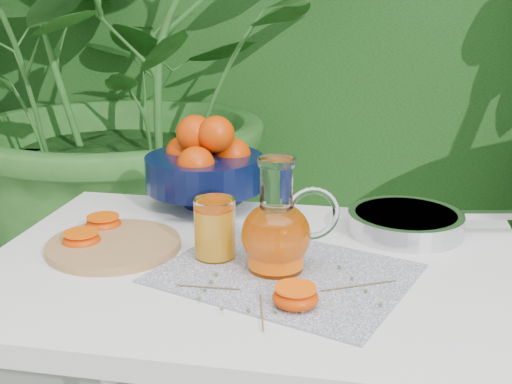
% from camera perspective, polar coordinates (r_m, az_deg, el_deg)
% --- Properties ---
extents(potted_plant_left, '(2.59, 2.59, 1.83)m').
position_cam_1_polar(potted_plant_left, '(2.45, -11.14, 9.79)').
color(potted_plant_left, '#2A5E20').
rests_on(potted_plant_left, ground).
extents(white_table, '(1.00, 0.70, 0.75)m').
position_cam_1_polar(white_table, '(1.22, -0.18, -9.77)').
color(white_table, white).
rests_on(white_table, ground).
extents(placemat, '(0.50, 0.45, 0.00)m').
position_cam_1_polar(placemat, '(1.14, 2.56, -7.23)').
color(placemat, '#0B1342').
rests_on(placemat, white_table).
extents(cutting_board, '(0.27, 0.27, 0.02)m').
position_cam_1_polar(cutting_board, '(1.27, -12.52, -4.65)').
color(cutting_board, '#A5744A').
rests_on(cutting_board, white_table).
extents(fruit_bowl, '(0.28, 0.28, 0.21)m').
position_cam_1_polar(fruit_bowl, '(1.48, -4.55, 2.46)').
color(fruit_bowl, black).
rests_on(fruit_bowl, white_table).
extents(juice_pitcher, '(0.19, 0.15, 0.20)m').
position_cam_1_polar(juice_pitcher, '(1.13, 1.92, -3.54)').
color(juice_pitcher, white).
rests_on(juice_pitcher, white_table).
extents(juice_tumbler, '(0.08, 0.08, 0.11)m').
position_cam_1_polar(juice_tumbler, '(1.19, -3.67, -3.36)').
color(juice_tumbler, white).
rests_on(juice_tumbler, white_table).
extents(saute_pan, '(0.43, 0.28, 0.04)m').
position_cam_1_polar(saute_pan, '(1.36, 13.28, -2.57)').
color(saute_pan, silver).
rests_on(saute_pan, white_table).
extents(orange_halves, '(0.53, 0.35, 0.04)m').
position_cam_1_polar(orange_halves, '(1.21, -9.40, -5.12)').
color(orange_halves, red).
rests_on(orange_halves, white_table).
extents(thyme_sprigs, '(0.36, 0.25, 0.01)m').
position_cam_1_polar(thyme_sprigs, '(1.06, 2.16, -8.99)').
color(thyme_sprigs, brown).
rests_on(thyme_sprigs, white_table).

